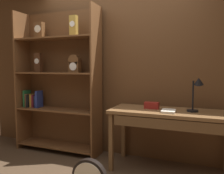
% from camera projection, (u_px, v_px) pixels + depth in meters
% --- Properties ---
extents(back_wood_panel, '(4.80, 0.05, 2.60)m').
position_uv_depth(back_wood_panel, '(118.00, 68.00, 3.41)').
color(back_wood_panel, brown).
rests_on(back_wood_panel, ground).
extents(bookshelf, '(1.37, 0.36, 2.19)m').
position_uv_depth(bookshelf, '(58.00, 82.00, 3.57)').
color(bookshelf, brown).
rests_on(bookshelf, ground).
extents(workbench, '(1.46, 0.59, 0.78)m').
position_uv_depth(workbench, '(169.00, 118.00, 2.81)').
color(workbench, brown).
rests_on(workbench, ground).
extents(desk_lamp, '(0.18, 0.19, 0.43)m').
position_uv_depth(desk_lamp, '(197.00, 90.00, 2.69)').
color(desk_lamp, black).
rests_on(desk_lamp, workbench).
extents(toolbox_small, '(0.18, 0.10, 0.08)m').
position_uv_depth(toolbox_small, '(152.00, 105.00, 2.96)').
color(toolbox_small, maroon).
rests_on(toolbox_small, workbench).
extents(open_repair_manual, '(0.17, 0.23, 0.02)m').
position_uv_depth(open_repair_manual, '(168.00, 111.00, 2.73)').
color(open_repair_manual, silver).
rests_on(open_repair_manual, workbench).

